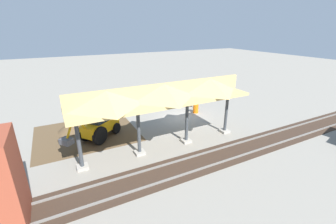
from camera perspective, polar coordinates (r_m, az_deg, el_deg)
The scene contains 9 objects.
ground_plane at distance 22.52m, azimuth 3.56°, elevation -1.25°, with size 120.00×120.00×0.00m, color gray.
dirt_work_zone at distance 20.24m, azimuth -19.97°, elevation -5.14°, with size 8.02×7.00×0.01m, color brown.
platform_canopy at distance 15.33m, azimuth -1.10°, elevation 4.67°, with size 12.76×3.20×4.90m.
rail_tracks at distance 17.15m, azimuth 16.74°, elevation -9.47°, with size 60.00×2.58×0.15m.
stop_sign at distance 24.22m, azimuth 7.97°, elevation 4.66°, with size 0.64×0.45×2.49m.
backhoe at distance 18.65m, azimuth -17.13°, elevation -2.77°, with size 4.84×4.18×2.82m.
dirt_mound at distance 21.29m, azimuth -23.14°, elevation -4.31°, with size 4.68×4.68×1.73m, color brown.
concrete_pipe at distance 25.58m, azimuth 4.81°, elevation 2.33°, with size 1.43×1.24×0.76m.
traffic_barrel at distance 23.63m, azimuth 7.03°, elevation 0.86°, with size 0.56×0.56×0.90m, color orange.
Camera 1 is at (10.85, 17.88, 8.37)m, focal length 24.00 mm.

